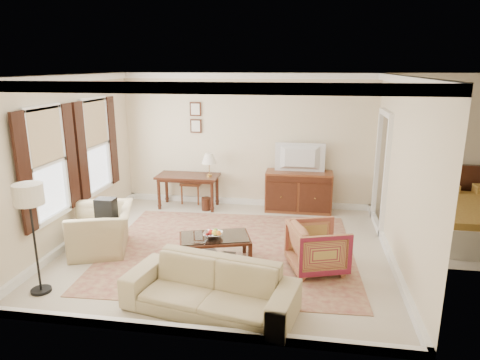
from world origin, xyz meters
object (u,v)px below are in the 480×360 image
(coffee_table, at_px, (215,243))
(sofa, at_px, (210,280))
(tv, at_px, (300,149))
(club_armchair, at_px, (102,222))
(writing_desk, at_px, (188,180))
(striped_armchair, at_px, (318,245))
(sideboard, at_px, (299,191))

(coffee_table, distance_m, sofa, 1.35)
(tv, xyz_separation_m, sofa, (-1.00, -4.09, -0.93))
(tv, distance_m, coffee_table, 3.18)
(club_armchair, bearing_deg, sofa, 36.36)
(coffee_table, bearing_deg, tv, 66.02)
(writing_desk, xyz_separation_m, sofa, (1.41, -3.97, -0.19))
(coffee_table, bearing_deg, writing_desk, 113.95)
(striped_armchair, bearing_deg, writing_desk, 28.06)
(striped_armchair, relative_size, sofa, 0.37)
(coffee_table, xyz_separation_m, striped_armchair, (1.59, 0.02, 0.06))
(tv, height_order, club_armchair, tv)
(coffee_table, height_order, sofa, sofa)
(tv, height_order, sofa, tv)
(sideboard, xyz_separation_m, tv, (0.00, -0.02, 0.93))
(writing_desk, height_order, coffee_table, writing_desk)
(coffee_table, distance_m, striped_armchair, 1.59)
(writing_desk, relative_size, club_armchair, 1.18)
(striped_armchair, distance_m, sofa, 1.92)
(tv, bearing_deg, sofa, 76.31)
(coffee_table, bearing_deg, sofa, -80.16)
(writing_desk, distance_m, coffee_table, 2.90)
(club_armchair, relative_size, sofa, 0.52)
(sideboard, height_order, tv, tv)
(striped_armchair, xyz_separation_m, club_armchair, (-3.58, 0.19, 0.09))
(coffee_table, bearing_deg, striped_armchair, 0.77)
(sideboard, relative_size, coffee_table, 1.14)
(sideboard, distance_m, sofa, 4.23)
(coffee_table, bearing_deg, sideboard, 66.17)
(club_armchair, height_order, sofa, club_armchair)
(club_armchair, xyz_separation_m, sofa, (2.22, -1.54, -0.07))
(sideboard, relative_size, tv, 1.41)
(coffee_table, height_order, club_armchair, club_armchair)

